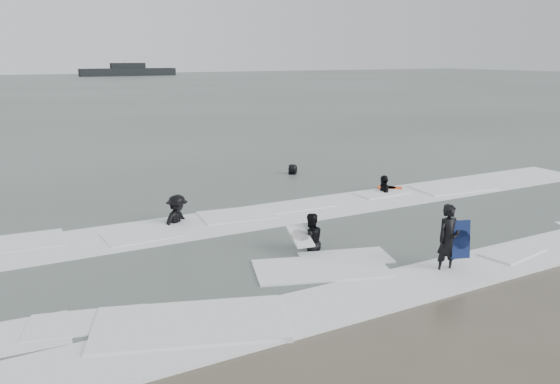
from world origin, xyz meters
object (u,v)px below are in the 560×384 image
surfer_right_far (293,175)px  vessel_horizon (128,71)px  surfer_breaker (178,225)px  surfer_wading (310,251)px  surfer_right_near (384,193)px  surfer_centre (446,272)px

surfer_right_far → vessel_horizon: bearing=-148.5°
surfer_breaker → surfer_wading: bearing=-92.7°
surfer_right_far → surfer_wading: bearing=14.7°
surfer_right_near → vessel_horizon: bearing=-162.1°
surfer_right_far → surfer_centre: bearing=30.7°
surfer_right_far → surfer_right_near: bearing=59.3°
surfer_breaker → vessel_horizon: (28.02, 131.43, 1.24)m
surfer_wading → surfer_right_far: surfer_right_far is taller
surfer_right_near → surfer_right_far: bearing=-135.3°
surfer_right_far → surfer_breaker: bearing=-14.1°
surfer_centre → surfer_right_near: (3.64, 7.11, 0.00)m
surfer_wading → surfer_right_far: size_ratio=0.99×
surfer_breaker → vessel_horizon: vessel_horizon is taller
surfer_centre → surfer_right_near: size_ratio=0.94×
surfer_centre → surfer_right_far: 11.91m
surfer_wading → vessel_horizon: bearing=-94.2°
surfer_centre → surfer_wading: 3.64m
surfer_right_far → vessel_horizon: vessel_horizon is taller
surfer_wading → surfer_right_near: 7.28m
surfer_centre → surfer_right_near: 7.99m
surfer_breaker → surfer_right_near: (8.41, 0.19, 0.00)m
surfer_centre → vessel_horizon: 140.29m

